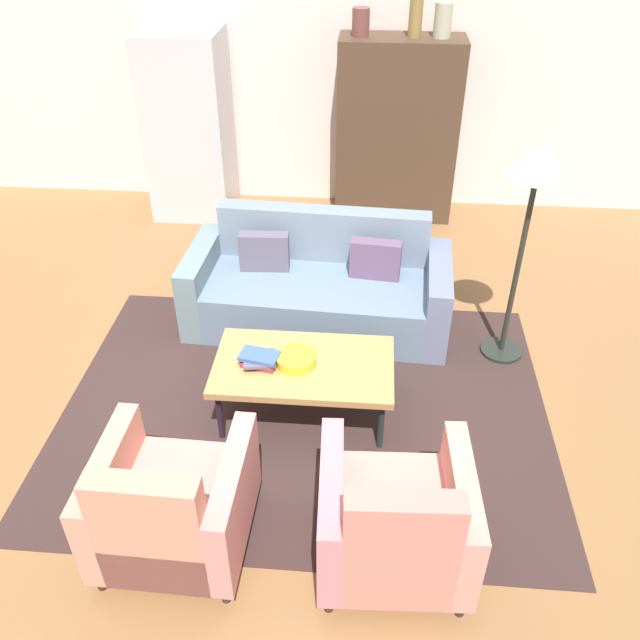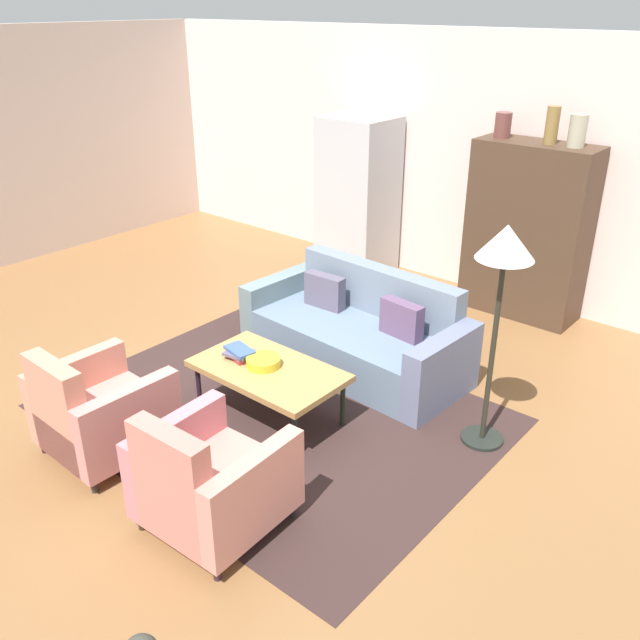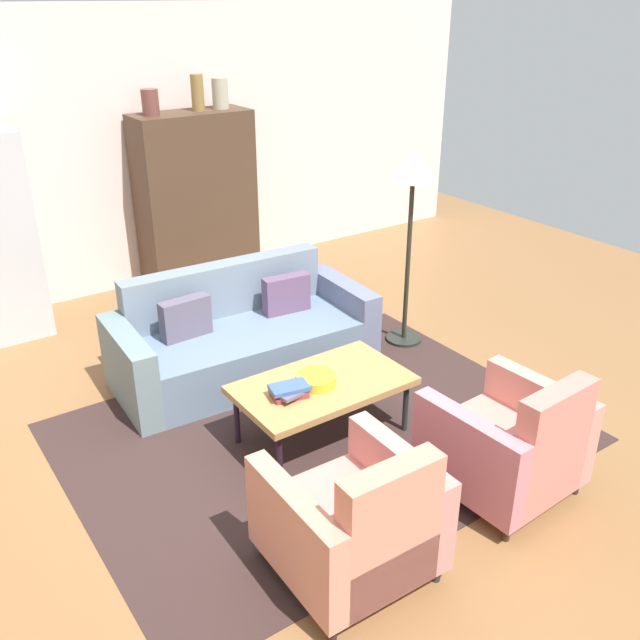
{
  "view_description": "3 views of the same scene",
  "coord_description": "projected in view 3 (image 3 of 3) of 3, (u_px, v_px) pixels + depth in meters",
  "views": [
    {
      "loc": [
        0.67,
        -3.3,
        3.25
      ],
      "look_at": [
        0.39,
        0.13,
        0.76
      ],
      "focal_mm": 36.98,
      "sensor_mm": 36.0,
      "label": 1
    },
    {
      "loc": [
        3.57,
        -3.19,
        3.07
      ],
      "look_at": [
        0.28,
        0.7,
        0.63
      ],
      "focal_mm": 37.86,
      "sensor_mm": 36.0,
      "label": 2
    },
    {
      "loc": [
        -2.09,
        -3.3,
        2.87
      ],
      "look_at": [
        0.5,
        0.4,
        0.73
      ],
      "focal_mm": 38.79,
      "sensor_mm": 36.0,
      "label": 3
    }
  ],
  "objects": [
    {
      "name": "book_stack",
      "position": [
        289.0,
        391.0,
        4.57
      ],
      "size": [
        0.28,
        0.22,
        0.08
      ],
      "color": "maroon",
      "rests_on": "coffee_table"
    },
    {
      "name": "cabinet",
      "position": [
        196.0,
        200.0,
        7.25
      ],
      "size": [
        1.2,
        0.51,
        1.8
      ],
      "color": "#463223",
      "rests_on": "ground"
    },
    {
      "name": "armchair_right",
      "position": [
        511.0,
        447.0,
        4.25
      ],
      "size": [
        0.84,
        0.84,
        0.88
      ],
      "rotation": [
        0.0,
        0.0,
        0.05
      ],
      "color": "#37251C",
      "rests_on": "ground"
    },
    {
      "name": "vase_small",
      "position": [
        220.0,
        93.0,
        6.98
      ],
      "size": [
        0.17,
        0.17,
        0.3
      ],
      "primitive_type": "cylinder",
      "color": "#AAA58B",
      "rests_on": "cabinet"
    },
    {
      "name": "coffee_table",
      "position": [
        322.0,
        387.0,
        4.77
      ],
      "size": [
        1.2,
        0.7,
        0.45
      ],
      "color": "black",
      "rests_on": "ground"
    },
    {
      "name": "wall_back",
      "position": [
        93.0,
        157.0,
        6.82
      ],
      "size": [
        9.4,
        0.12,
        2.8
      ],
      "primitive_type": "cube",
      "color": "beige",
      "rests_on": "ground"
    },
    {
      "name": "armchair_left",
      "position": [
        356.0,
        525.0,
        3.63
      ],
      "size": [
        0.82,
        0.82,
        0.88
      ],
      "rotation": [
        0.0,
        0.0,
        -0.02
      ],
      "color": "#2F2915",
      "rests_on": "ground"
    },
    {
      "name": "area_rug",
      "position": [
        318.0,
        432.0,
        4.98
      ],
      "size": [
        3.4,
        2.6,
        0.01
      ],
      "primitive_type": "cube",
      "color": "#342422",
      "rests_on": "ground"
    },
    {
      "name": "vase_round",
      "position": [
        197.0,
        93.0,
        6.84
      ],
      "size": [
        0.13,
        0.13,
        0.35
      ],
      "primitive_type": "cylinder",
      "color": "olive",
      "rests_on": "cabinet"
    },
    {
      "name": "fruit_bowl",
      "position": [
        316.0,
        380.0,
        4.71
      ],
      "size": [
        0.27,
        0.27,
        0.07
      ],
      "primitive_type": "cylinder",
      "color": "gold",
      "rests_on": "coffee_table"
    },
    {
      "name": "couch",
      "position": [
        240.0,
        338.0,
        5.71
      ],
      "size": [
        2.15,
        1.01,
        0.86
      ],
      "rotation": [
        0.0,
        0.0,
        3.09
      ],
      "color": "slate",
      "rests_on": "ground"
    },
    {
      "name": "floor_lamp",
      "position": [
        413.0,
        184.0,
        5.69
      ],
      "size": [
        0.4,
        0.4,
        1.72
      ],
      "color": "black",
      "rests_on": "ground"
    },
    {
      "name": "vase_tall",
      "position": [
        150.0,
        102.0,
        6.6
      ],
      "size": [
        0.16,
        0.16,
        0.25
      ],
      "primitive_type": "cylinder",
      "color": "brown",
      "rests_on": "cabinet"
    },
    {
      "name": "ground_plane",
      "position": [
        294.0,
        454.0,
        4.76
      ],
      "size": [
        11.29,
        11.29,
        0.0
      ],
      "primitive_type": "plane",
      "color": "brown"
    }
  ]
}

